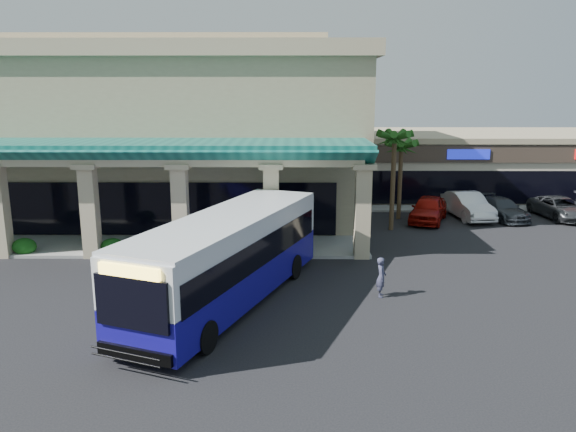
{
  "coord_description": "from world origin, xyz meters",
  "views": [
    {
      "loc": [
        2.51,
        -21.88,
        8.21
      ],
      "look_at": [
        2.32,
        4.9,
        2.2
      ],
      "focal_mm": 35.0,
      "sensor_mm": 36.0,
      "label": 1
    }
  ],
  "objects_px": {
    "pedestrian": "(381,277)",
    "car_silver": "(428,209)",
    "car_red": "(501,209)",
    "transit_bus": "(229,260)",
    "car_white": "(468,205)",
    "car_gray": "(560,208)"
  },
  "relations": [
    {
      "from": "transit_bus",
      "to": "car_red",
      "type": "bearing_deg",
      "value": 64.11
    },
    {
      "from": "car_white",
      "to": "car_gray",
      "type": "distance_m",
      "value": 6.06
    },
    {
      "from": "car_red",
      "to": "car_gray",
      "type": "xyz_separation_m",
      "value": [
        3.94,
        0.21,
        0.01
      ]
    },
    {
      "from": "car_red",
      "to": "pedestrian",
      "type": "bearing_deg",
      "value": -137.67
    },
    {
      "from": "car_silver",
      "to": "car_gray",
      "type": "distance_m",
      "value": 8.93
    },
    {
      "from": "pedestrian",
      "to": "car_silver",
      "type": "relative_size",
      "value": 0.34
    },
    {
      "from": "car_white",
      "to": "car_red",
      "type": "relative_size",
      "value": 1.08
    },
    {
      "from": "transit_bus",
      "to": "pedestrian",
      "type": "bearing_deg",
      "value": 28.36
    },
    {
      "from": "transit_bus",
      "to": "car_gray",
      "type": "height_order",
      "value": "transit_bus"
    },
    {
      "from": "transit_bus",
      "to": "pedestrian",
      "type": "relative_size",
      "value": 7.68
    },
    {
      "from": "pedestrian",
      "to": "car_white",
      "type": "height_order",
      "value": "car_white"
    },
    {
      "from": "car_silver",
      "to": "car_white",
      "type": "bearing_deg",
      "value": 42.35
    },
    {
      "from": "car_white",
      "to": "car_red",
      "type": "xyz_separation_m",
      "value": [
        2.12,
        -0.24,
        -0.16
      ]
    },
    {
      "from": "car_silver",
      "to": "car_gray",
      "type": "bearing_deg",
      "value": 28.57
    },
    {
      "from": "car_white",
      "to": "car_red",
      "type": "height_order",
      "value": "car_white"
    },
    {
      "from": "pedestrian",
      "to": "car_silver",
      "type": "height_order",
      "value": "pedestrian"
    },
    {
      "from": "transit_bus",
      "to": "car_gray",
      "type": "distance_m",
      "value": 25.16
    },
    {
      "from": "transit_bus",
      "to": "car_white",
      "type": "height_order",
      "value": "transit_bus"
    },
    {
      "from": "pedestrian",
      "to": "car_silver",
      "type": "distance_m",
      "value": 14.33
    },
    {
      "from": "car_red",
      "to": "car_silver",
      "type": "bearing_deg",
      "value": 176.72
    },
    {
      "from": "car_silver",
      "to": "car_red",
      "type": "distance_m",
      "value": 5.0
    },
    {
      "from": "transit_bus",
      "to": "pedestrian",
      "type": "xyz_separation_m",
      "value": [
        6.09,
        0.76,
        -0.94
      ]
    }
  ]
}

